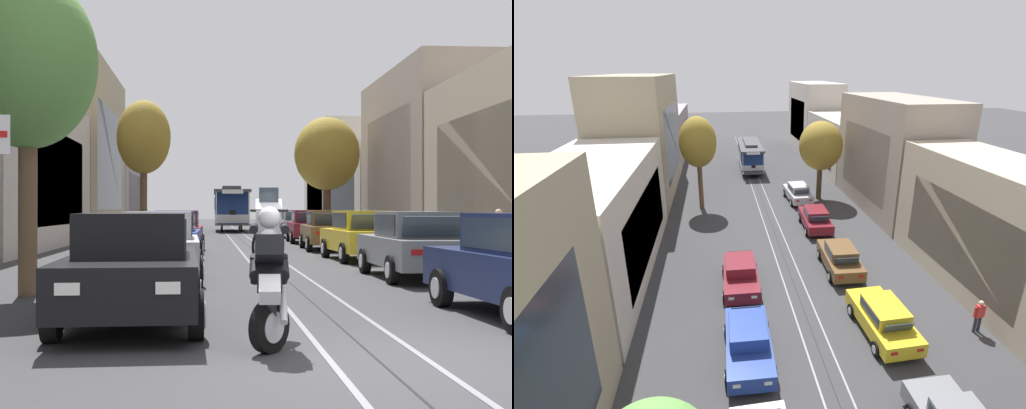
# 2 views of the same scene
# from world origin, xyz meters

# --- Properties ---
(ground_plane) EXTENTS (161.63, 161.63, 0.00)m
(ground_plane) POSITION_xyz_m (0.00, 25.86, 0.00)
(ground_plane) COLOR #38383A
(trolley_track_rails) EXTENTS (1.14, 72.65, 0.01)m
(trolley_track_rails) POSITION_xyz_m (0.00, 30.33, 0.00)
(trolley_track_rails) COLOR gray
(trolley_track_rails) RESTS_ON ground
(building_facade_left) EXTENTS (5.89, 64.35, 10.69)m
(building_facade_left) POSITION_xyz_m (-10.79, 28.19, 4.26)
(building_facade_left) COLOR tan
(building_facade_left) RESTS_ON ground
(building_facade_right) EXTENTS (5.89, 64.35, 9.56)m
(building_facade_right) POSITION_xyz_m (10.47, 31.79, 4.20)
(building_facade_right) COLOR beige
(building_facade_right) RESTS_ON ground
(parked_car_black_near_left) EXTENTS (2.08, 4.40, 1.58)m
(parked_car_black_near_left) POSITION_xyz_m (-2.91, 2.75, 0.80)
(parked_car_black_near_left) COLOR black
(parked_car_black_near_left) RESTS_ON ground
(parked_car_silver_second_left) EXTENTS (2.08, 4.39, 1.58)m
(parked_car_silver_second_left) POSITION_xyz_m (-2.94, 8.67, 0.80)
(parked_car_silver_second_left) COLOR #B7B7BC
(parked_car_silver_second_left) RESTS_ON ground
(parked_car_blue_mid_left) EXTENTS (2.07, 4.39, 1.58)m
(parked_car_blue_mid_left) POSITION_xyz_m (-2.98, 13.99, 0.80)
(parked_car_blue_mid_left) COLOR #233D93
(parked_car_blue_mid_left) RESTS_ON ground
(parked_car_maroon_fourth_left) EXTENTS (2.05, 4.38, 1.58)m
(parked_car_maroon_fourth_left) POSITION_xyz_m (-2.93, 19.35, 0.80)
(parked_car_maroon_fourth_left) COLOR maroon
(parked_car_maroon_fourth_left) RESTS_ON ground
(parked_car_grey_second_right) EXTENTS (2.01, 4.36, 1.58)m
(parked_car_grey_second_right) POSITION_xyz_m (3.04, 8.82, 0.80)
(parked_car_grey_second_right) COLOR slate
(parked_car_grey_second_right) RESTS_ON ground
(parked_car_yellow_mid_right) EXTENTS (2.12, 4.41, 1.58)m
(parked_car_yellow_mid_right) POSITION_xyz_m (3.08, 14.65, 0.80)
(parked_car_yellow_mid_right) COLOR gold
(parked_car_yellow_mid_right) RESTS_ON ground
(parked_car_brown_fourth_right) EXTENTS (2.12, 4.41, 1.58)m
(parked_car_brown_fourth_right) POSITION_xyz_m (2.99, 20.38, 0.80)
(parked_car_brown_fourth_right) COLOR brown
(parked_car_brown_fourth_right) RESTS_ON ground
(parked_car_maroon_fifth_right) EXTENTS (2.12, 4.41, 1.58)m
(parked_car_maroon_fifth_right) POSITION_xyz_m (3.12, 26.53, 0.80)
(parked_car_maroon_fifth_right) COLOR maroon
(parked_car_maroon_fifth_right) RESTS_ON ground
(parked_car_silver_sixth_right) EXTENTS (2.14, 4.42, 1.58)m
(parked_car_silver_sixth_right) POSITION_xyz_m (3.14, 32.75, 0.80)
(parked_car_silver_sixth_right) COLOR #B7B7BC
(parked_car_silver_sixth_right) RESTS_ON ground
(street_tree_kerb_left_near) EXTENTS (2.60, 2.72, 6.09)m
(street_tree_kerb_left_near) POSITION_xyz_m (-5.22, 6.09, 4.39)
(street_tree_kerb_left_near) COLOR brown
(street_tree_kerb_left_near) RESTS_ON ground
(street_tree_kerb_left_second) EXTENTS (3.00, 3.06, 7.71)m
(street_tree_kerb_left_second) POSITION_xyz_m (-5.34, 32.10, 5.59)
(street_tree_kerb_left_second) COLOR brown
(street_tree_kerb_left_second) RESTS_ON ground
(street_tree_kerb_right_second) EXTENTS (3.80, 4.03, 7.00)m
(street_tree_kerb_right_second) POSITION_xyz_m (5.17, 33.12, 4.83)
(street_tree_kerb_right_second) COLOR #4C3826
(street_tree_kerb_right_second) RESTS_ON ground
(cable_car_trolley) EXTENTS (2.67, 9.15, 3.28)m
(cable_car_trolley) POSITION_xyz_m (-0.00, 45.06, 1.66)
(cable_car_trolley) COLOR navy
(cable_car_trolley) RESTS_ON ground
(motorcycle_with_rider) EXTENTS (0.57, 1.79, 1.91)m
(motorcycle_with_rider) POSITION_xyz_m (-1.11, 0.89, 1.00)
(motorcycle_with_rider) COLOR black
(motorcycle_with_rider) RESTS_ON ground
(pedestrian_on_left_pavement) EXTENTS (0.55, 0.27, 1.64)m
(pedestrian_on_left_pavement) POSITION_xyz_m (7.34, 14.09, 0.92)
(pedestrian_on_left_pavement) COLOR #282D38
(pedestrian_on_left_pavement) RESTS_ON ground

